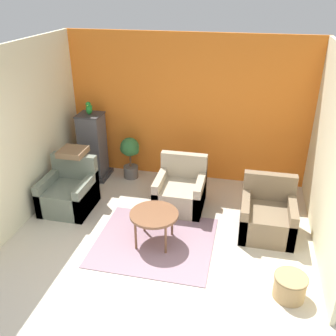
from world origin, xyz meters
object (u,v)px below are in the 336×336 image
Objects in this scene: potted_plant at (130,153)px; coffee_table at (154,216)px; armchair_left at (69,193)px; wicker_basket at (290,286)px; armchair_middle at (180,192)px; armchair_right at (267,216)px; birdcage at (93,147)px; parrot at (89,108)px.

coffee_table is at bearing -62.97° from potted_plant.
armchair_left is 2.12× the size of wicker_basket.
armchair_left reaches higher than potted_plant.
armchair_middle is at bearing 80.39° from coffee_table.
armchair_right reaches higher than potted_plant.
wicker_basket is (3.60, -2.51, -0.46)m from birdcage.
armchair_left is at bearing 159.63° from wicker_basket.
birdcage is (-1.70, 1.82, 0.16)m from coffee_table.
parrot is (-3.33, 1.19, 1.13)m from armchair_right.
wicker_basket is at bearing -20.37° from armchair_left.
wicker_basket is at bearing -42.35° from potted_plant.
birdcage reaches higher than armchair_left.
potted_plant is at bearing 8.81° from birdcage.
birdcage is 0.79m from parrot.
armchair_middle is (-1.44, 0.46, 0.00)m from armchair_right.
armchair_right reaches higher than wicker_basket.
parrot is at bearing 90.00° from birdcage.
armchair_left is 1.49m from potted_plant.
parrot is (0.00, 0.00, 0.79)m from birdcage.
parrot reaches higher than armchair_left.
coffee_table is 0.82× the size of armchair_right.
birdcage is at bearing 160.34° from armchair_right.
coffee_table is 2.04m from wicker_basket.
potted_plant is (-2.61, 1.30, 0.24)m from armchair_right.
coffee_table is at bearing -99.61° from armchair_middle.
parrot is at bearing 133.03° from coffee_table.
armchair_right is at bearing -17.51° from armchair_middle.
wicker_basket is at bearing -46.14° from armchair_middle.
armchair_right is 2.93m from potted_plant.
potted_plant reaches higher than wicker_basket.
wicker_basket is (1.71, -1.78, -0.11)m from armchair_middle.
coffee_table is at bearing -20.63° from armchair_left.
armchair_middle is 2.32m from parrot.
armchair_middle is (1.85, 0.46, 0.00)m from armchair_left.
armchair_left reaches higher than wicker_basket.
potted_plant is (-0.98, 1.93, 0.06)m from coffee_table.
coffee_table is at bearing -158.82° from armchair_right.
birdcage is at bearing 133.06° from coffee_table.
coffee_table is at bearing -46.94° from birdcage.
armchair_middle reaches higher than potted_plant.
parrot reaches higher than armchair_middle.
armchair_right is 1.36m from wicker_basket.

